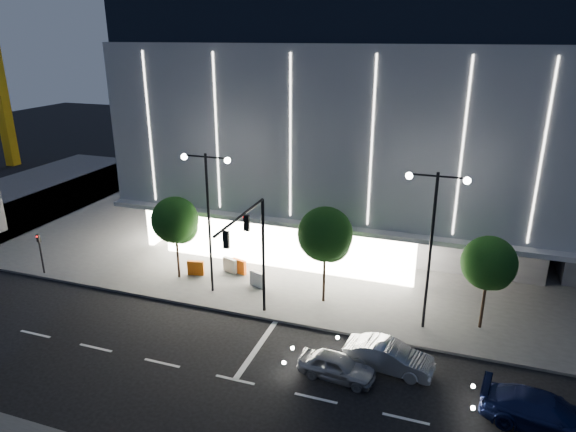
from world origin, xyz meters
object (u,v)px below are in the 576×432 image
Objects in this scene: street_lamp_west at (208,204)px; ped_signal_far at (40,249)px; traffic_mast at (253,243)px; street_lamp_east at (432,229)px; barrier_a at (196,268)px; barrier_b at (230,265)px; tree_right at (489,266)px; tree_mid at (326,237)px; car_second at (389,356)px; barrier_d at (257,279)px; car_third at (545,413)px; tree_left at (176,222)px; car_lead at (337,366)px; barrier_c at (239,266)px.

ped_signal_far is (-12.00, -1.50, -4.07)m from street_lamp_west.
traffic_mast is 0.79× the size of street_lamp_east.
barrier_a is (9.91, 3.15, -1.24)m from ped_signal_far.
traffic_mast is 6.43× the size of barrier_b.
ped_signal_far reaches higher than barrier_a.
tree_right is 5.01× the size of barrier_b.
tree_mid is at bearing 4.71° from barrier_b.
tree_mid is 1.42× the size of car_second.
barrier_d is (14.47, 2.96, -1.24)m from ped_signal_far.
tree_right reaches higher than car_third.
street_lamp_east is 2.08× the size of car_second.
street_lamp_east reaches higher than barrier_d.
barrier_a is (0.88, 0.63, -3.38)m from tree_left.
tree_right is at bearing -33.00° from car_second.
car_lead is 12.38m from barrier_c.
barrier_c is (-17.90, 8.97, -0.09)m from car_third.
street_lamp_west reaches higher than car_second.
barrier_d is at bearing 72.50° from car_third.
tree_left is at bearing -158.13° from barrier_a.
tree_right is (16.03, 1.02, -2.07)m from street_lamp_west.
barrier_a and barrier_d have the same top height.
traffic_mast is 0.79× the size of street_lamp_west.
street_lamp_east is 3.81m from tree_right.
car_second is 13.24m from barrier_c.
car_third is 17.70m from barrier_d.
tree_mid is 5.59× the size of barrier_d.
street_lamp_west reaches higher than barrier_d.
traffic_mast is 1.28× the size of tree_right.
traffic_mast reaches higher than tree_mid.
ped_signal_far reaches higher than barrier_d.
street_lamp_east is 8.18× the size of barrier_d.
barrier_d is at bearing 49.44° from car_lead.
car_lead is 3.39× the size of barrier_b.
tree_mid is 1.65× the size of car_lead.
barrier_c is at bearing 21.77° from barrier_b.
ped_signal_far is 0.52× the size of tree_left.
tree_left is (-2.97, 1.02, -1.92)m from street_lamp_west.
barrier_d is at bearing 174.46° from tree_mid.
traffic_mast is 1.39× the size of car_third.
tree_mid is at bearing 8.26° from street_lamp_west.
traffic_mast is at bearing -4.15° from ped_signal_far.
ped_signal_far is at bearing -145.29° from barrier_c.
car_second is (11.73, -4.26, -5.24)m from street_lamp_west.
barrier_c is at bearing 19.05° from ped_signal_far.
tree_left reaches higher than barrier_c.
barrier_b is (-13.10, 2.80, -5.31)m from street_lamp_east.
barrier_a is at bearing -131.23° from barrier_b.
barrier_a is at bearing 141.79° from street_lamp_west.
barrier_c is (3.53, 1.81, -3.38)m from tree_left.
car_third is at bearing -71.26° from tree_right.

